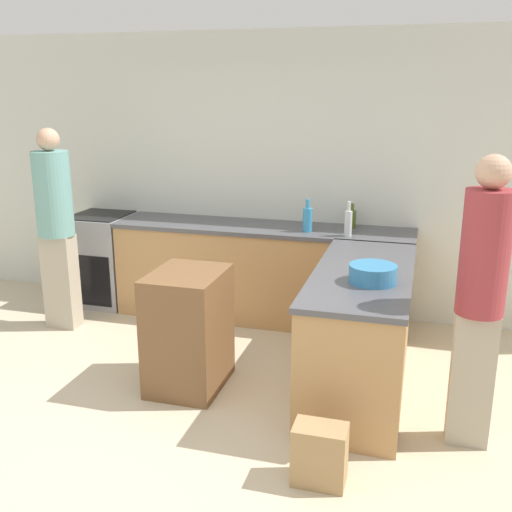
{
  "coord_description": "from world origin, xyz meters",
  "views": [
    {
      "loc": [
        1.45,
        -3.22,
        2.18
      ],
      "look_at": [
        0.27,
        0.92,
        0.97
      ],
      "focal_mm": 42.0,
      "sensor_mm": 36.0,
      "label": 1
    }
  ],
  "objects_px": {
    "vinegar_bottle_clear": "(348,222)",
    "olive_oil_bottle": "(352,218)",
    "mixing_bowl": "(373,274)",
    "paper_bag": "(320,454)",
    "range_oven": "(103,259)",
    "person_at_peninsula": "(481,292)",
    "dish_soap_bottle": "(307,219)",
    "island_table": "(188,330)",
    "person_by_range": "(56,222)"
  },
  "relations": [
    {
      "from": "vinegar_bottle_clear",
      "to": "olive_oil_bottle",
      "type": "relative_size",
      "value": 1.35
    },
    {
      "from": "mixing_bowl",
      "to": "paper_bag",
      "type": "relative_size",
      "value": 0.9
    },
    {
      "from": "vinegar_bottle_clear",
      "to": "paper_bag",
      "type": "distance_m",
      "value": 2.37
    },
    {
      "from": "range_oven",
      "to": "person_at_peninsula",
      "type": "height_order",
      "value": "person_at_peninsula"
    },
    {
      "from": "range_oven",
      "to": "paper_bag",
      "type": "height_order",
      "value": "range_oven"
    },
    {
      "from": "person_at_peninsula",
      "to": "paper_bag",
      "type": "height_order",
      "value": "person_at_peninsula"
    },
    {
      "from": "person_at_peninsula",
      "to": "range_oven",
      "type": "bearing_deg",
      "value": 154.17
    },
    {
      "from": "range_oven",
      "to": "dish_soap_bottle",
      "type": "xyz_separation_m",
      "value": [
        2.17,
        -0.1,
        0.57
      ]
    },
    {
      "from": "island_table",
      "to": "person_by_range",
      "type": "height_order",
      "value": "person_by_range"
    },
    {
      "from": "dish_soap_bottle",
      "to": "person_at_peninsula",
      "type": "relative_size",
      "value": 0.16
    },
    {
      "from": "vinegar_bottle_clear",
      "to": "person_at_peninsula",
      "type": "distance_m",
      "value": 1.83
    },
    {
      "from": "vinegar_bottle_clear",
      "to": "person_by_range",
      "type": "height_order",
      "value": "person_by_range"
    },
    {
      "from": "person_by_range",
      "to": "person_at_peninsula",
      "type": "distance_m",
      "value": 3.69
    },
    {
      "from": "mixing_bowl",
      "to": "person_at_peninsula",
      "type": "relative_size",
      "value": 0.18
    },
    {
      "from": "mixing_bowl",
      "to": "paper_bag",
      "type": "distance_m",
      "value": 1.25
    },
    {
      "from": "mixing_bowl",
      "to": "person_by_range",
      "type": "distance_m",
      "value": 2.98
    },
    {
      "from": "island_table",
      "to": "mixing_bowl",
      "type": "distance_m",
      "value": 1.42
    },
    {
      "from": "dish_soap_bottle",
      "to": "paper_bag",
      "type": "height_order",
      "value": "dish_soap_bottle"
    },
    {
      "from": "mixing_bowl",
      "to": "olive_oil_bottle",
      "type": "relative_size",
      "value": 1.4
    },
    {
      "from": "vinegar_bottle_clear",
      "to": "paper_bag",
      "type": "relative_size",
      "value": 0.87
    },
    {
      "from": "olive_oil_bottle",
      "to": "dish_soap_bottle",
      "type": "distance_m",
      "value": 0.45
    },
    {
      "from": "olive_oil_bottle",
      "to": "dish_soap_bottle",
      "type": "xyz_separation_m",
      "value": [
        -0.37,
        -0.26,
        0.03
      ]
    },
    {
      "from": "range_oven",
      "to": "paper_bag",
      "type": "distance_m",
      "value": 3.61
    },
    {
      "from": "range_oven",
      "to": "paper_bag",
      "type": "relative_size",
      "value": 2.62
    },
    {
      "from": "island_table",
      "to": "person_by_range",
      "type": "distance_m",
      "value": 1.84
    },
    {
      "from": "island_table",
      "to": "dish_soap_bottle",
      "type": "bearing_deg",
      "value": 66.17
    },
    {
      "from": "vinegar_bottle_clear",
      "to": "person_by_range",
      "type": "xyz_separation_m",
      "value": [
        -2.57,
        -0.55,
        -0.03
      ]
    },
    {
      "from": "olive_oil_bottle",
      "to": "person_by_range",
      "type": "height_order",
      "value": "person_by_range"
    },
    {
      "from": "range_oven",
      "to": "mixing_bowl",
      "type": "bearing_deg",
      "value": -26.51
    },
    {
      "from": "dish_soap_bottle",
      "to": "person_by_range",
      "type": "height_order",
      "value": "person_by_range"
    },
    {
      "from": "olive_oil_bottle",
      "to": "paper_bag",
      "type": "xyz_separation_m",
      "value": [
        0.17,
        -2.52,
        -0.83
      ]
    },
    {
      "from": "dish_soap_bottle",
      "to": "person_by_range",
      "type": "distance_m",
      "value": 2.28
    },
    {
      "from": "island_table",
      "to": "mixing_bowl",
      "type": "relative_size",
      "value": 2.8
    },
    {
      "from": "dish_soap_bottle",
      "to": "mixing_bowl",
      "type": "bearing_deg",
      "value": -62.05
    },
    {
      "from": "dish_soap_bottle",
      "to": "person_by_range",
      "type": "relative_size",
      "value": 0.16
    },
    {
      "from": "dish_soap_bottle",
      "to": "person_at_peninsula",
      "type": "height_order",
      "value": "person_at_peninsula"
    },
    {
      "from": "island_table",
      "to": "vinegar_bottle_clear",
      "type": "relative_size",
      "value": 2.89
    },
    {
      "from": "person_at_peninsula",
      "to": "paper_bag",
      "type": "relative_size",
      "value": 5.12
    },
    {
      "from": "island_table",
      "to": "olive_oil_bottle",
      "type": "height_order",
      "value": "olive_oil_bottle"
    },
    {
      "from": "island_table",
      "to": "mixing_bowl",
      "type": "xyz_separation_m",
      "value": [
        1.32,
        0.05,
        0.53
      ]
    },
    {
      "from": "paper_bag",
      "to": "mixing_bowl",
      "type": "bearing_deg",
      "value": 79.76
    },
    {
      "from": "range_oven",
      "to": "mixing_bowl",
      "type": "distance_m",
      "value": 3.25
    },
    {
      "from": "island_table",
      "to": "olive_oil_bottle",
      "type": "xyz_separation_m",
      "value": [
        0.98,
        1.64,
        0.56
      ]
    },
    {
      "from": "mixing_bowl",
      "to": "dish_soap_bottle",
      "type": "xyz_separation_m",
      "value": [
        -0.71,
        1.33,
        0.06
      ]
    },
    {
      "from": "mixing_bowl",
      "to": "paper_bag",
      "type": "bearing_deg",
      "value": -100.24
    },
    {
      "from": "person_by_range",
      "to": "person_at_peninsula",
      "type": "height_order",
      "value": "person_by_range"
    },
    {
      "from": "vinegar_bottle_clear",
      "to": "paper_bag",
      "type": "bearing_deg",
      "value": -85.83
    },
    {
      "from": "range_oven",
      "to": "mixing_bowl",
      "type": "relative_size",
      "value": 2.92
    },
    {
      "from": "mixing_bowl",
      "to": "dish_soap_bottle",
      "type": "relative_size",
      "value": 1.07
    },
    {
      "from": "olive_oil_bottle",
      "to": "person_by_range",
      "type": "distance_m",
      "value": 2.7
    }
  ]
}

